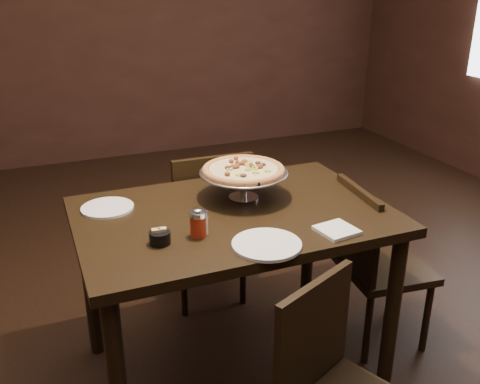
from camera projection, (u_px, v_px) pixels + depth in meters
name	position (u px, v px, depth m)	size (l,w,h in m)	color
room	(263.00, 71.00, 2.03)	(6.04, 7.04, 2.84)	black
dining_table	(234.00, 234.00, 2.29)	(1.31, 0.87, 0.82)	black
pizza_stand	(244.00, 170.00, 2.34)	(0.39, 0.39, 0.16)	silver
parmesan_shaker	(201.00, 222.00, 2.05)	(0.06, 0.06, 0.10)	beige
pepper_flake_shaker	(198.00, 223.00, 2.02)	(0.07, 0.07, 0.11)	maroon
packet_caddy	(160.00, 237.00, 1.98)	(0.08, 0.08, 0.06)	black
napkin_stack	(337.00, 230.00, 2.07)	(0.14, 0.14, 0.01)	silver
plate_left	(107.00, 208.00, 2.28)	(0.22, 0.22, 0.01)	white
plate_near	(267.00, 245.00, 1.96)	(0.26, 0.26, 0.01)	white
serving_spatula	(262.00, 181.00, 2.23)	(0.14, 0.14, 0.02)	silver
chair_far	(207.00, 222.00, 2.91)	(0.43, 0.43, 0.91)	black
chair_side	(374.00, 260.00, 2.58)	(0.43, 0.43, 0.85)	black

